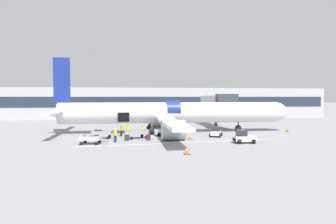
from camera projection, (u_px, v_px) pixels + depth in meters
ground_plane at (156, 136)px, 42.16m from camera, size 500.00×500.00×0.00m
apron_marking_line at (179, 143)px, 36.07m from camera, size 24.78×3.48×0.01m
terminal_strip at (143, 103)px, 80.10m from camera, size 98.02×9.86×7.90m
jet_bridge_stub at (218, 103)px, 55.40m from camera, size 3.47×13.97×6.05m
airplane at (169, 114)px, 46.72m from camera, size 37.91×34.50×11.37m
baggage_tug_lead at (165, 131)px, 42.70m from camera, size 2.90×2.29×1.50m
baggage_tug_mid at (216, 133)px, 41.78m from camera, size 2.24×2.60×1.36m
baggage_tug_rear at (244, 138)px, 35.77m from camera, size 2.69×1.83×1.59m
baggage_cart_loading at (137, 134)px, 39.90m from camera, size 3.84×2.38×1.16m
baggage_cart_queued at (102, 134)px, 39.80m from camera, size 3.58×1.87×1.19m
baggage_cart_empty at (91, 140)px, 35.19m from camera, size 3.45×2.16×1.04m
ground_crew_loader_a at (142, 130)px, 42.51m from camera, size 0.54×0.44×1.54m
ground_crew_loader_b at (128, 129)px, 42.65m from camera, size 0.64×0.45×1.83m
ground_crew_driver at (115, 135)px, 36.57m from camera, size 0.54×0.54×1.68m
ground_crew_supervisor at (121, 130)px, 42.24m from camera, size 0.52×0.55×1.66m
suitcase_on_tarmac_upright at (127, 138)px, 37.70m from camera, size 0.53×0.33×0.75m
suitcase_on_tarmac_spare at (148, 138)px, 38.07m from camera, size 0.56×0.40×0.80m
safety_cone_nose at (287, 130)px, 47.51m from camera, size 0.50×0.50×0.75m
safety_cone_engine_left at (187, 150)px, 28.85m from camera, size 0.57×0.57×0.80m
safety_cone_wingtip at (190, 137)px, 39.22m from camera, size 0.62×0.62×0.58m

